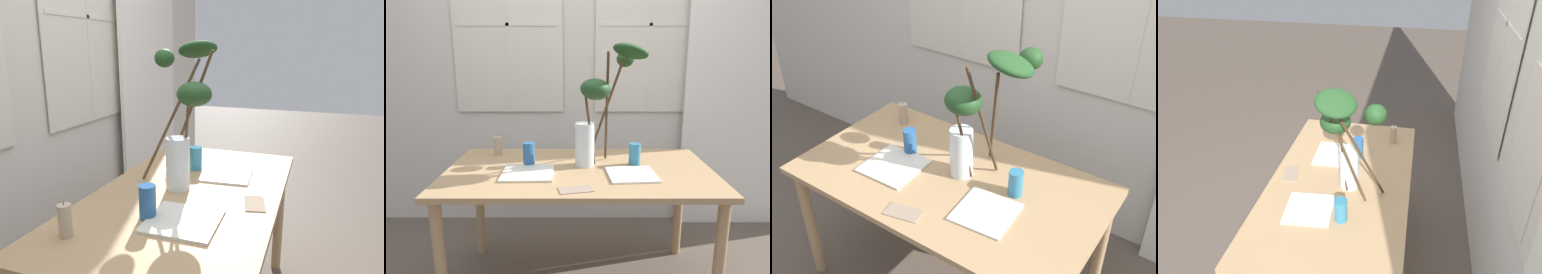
% 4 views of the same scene
% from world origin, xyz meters
% --- Properties ---
extents(ground, '(14.00, 14.00, 0.00)m').
position_xyz_m(ground, '(0.00, 0.00, 0.00)').
color(ground, brown).
extents(back_wall_with_windows, '(5.34, 0.14, 2.95)m').
position_xyz_m(back_wall_with_windows, '(0.00, 0.97, 1.48)').
color(back_wall_with_windows, beige).
rests_on(back_wall_with_windows, ground).
extents(dining_table, '(1.51, 0.84, 0.76)m').
position_xyz_m(dining_table, '(0.00, 0.00, 0.67)').
color(dining_table, tan).
rests_on(dining_table, ground).
extents(vase_with_branches, '(0.42, 0.43, 0.73)m').
position_xyz_m(vase_with_branches, '(0.13, 0.06, 1.14)').
color(vase_with_branches, silver).
rests_on(vase_with_branches, dining_table).
extents(drinking_glass_blue_left, '(0.07, 0.07, 0.14)m').
position_xyz_m(drinking_glass_blue_left, '(-0.30, 0.06, 0.83)').
color(drinking_glass_blue_left, '#235693').
rests_on(drinking_glass_blue_left, dining_table).
extents(drinking_glass_blue_right, '(0.07, 0.07, 0.13)m').
position_xyz_m(drinking_glass_blue_right, '(0.33, 0.08, 0.82)').
color(drinking_glass_blue_right, teal).
rests_on(drinking_glass_blue_right, dining_table).
extents(plate_square_left, '(0.29, 0.29, 0.01)m').
position_xyz_m(plate_square_left, '(-0.28, -0.09, 0.77)').
color(plate_square_left, silver).
rests_on(plate_square_left, dining_table).
extents(plate_square_right, '(0.27, 0.27, 0.01)m').
position_xyz_m(plate_square_right, '(0.28, -0.11, 0.77)').
color(plate_square_right, white).
rests_on(plate_square_right, dining_table).
extents(napkin_folded, '(0.18, 0.12, 0.00)m').
position_xyz_m(napkin_folded, '(-0.02, -0.32, 0.76)').
color(napkin_folded, gray).
rests_on(napkin_folded, dining_table).
extents(pillar_candle, '(0.05, 0.05, 0.14)m').
position_xyz_m(pillar_candle, '(-0.53, 0.27, 0.82)').
color(pillar_candle, tan).
rests_on(pillar_candle, dining_table).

